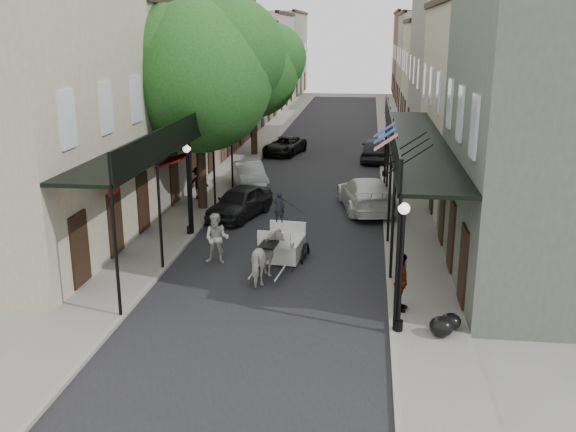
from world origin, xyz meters
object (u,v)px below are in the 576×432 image
(carriage, at_px, (285,229))
(lamppost_right_near, at_px, (401,266))
(tree_near, at_px, (207,70))
(pedestrian_sidewalk_left, at_px, (198,183))
(car_right_near, at_px, (366,194))
(car_left_mid, at_px, (249,175))
(car_right_far, at_px, (376,150))
(pedestrian_walking, at_px, (217,239))
(pedestrian_sidewalk_right, at_px, (401,282))
(horse, at_px, (268,258))
(lamppost_right_far, at_px, (386,143))
(lamppost_left, at_px, (188,188))
(tree_far, at_px, (259,68))
(car_left_near, at_px, (240,202))
(car_left_far, at_px, (284,146))

(carriage, bearing_deg, lamppost_right_near, -50.91)
(tree_near, bearing_deg, carriage, -54.71)
(pedestrian_sidewalk_left, height_order, car_right_near, pedestrian_sidewalk_left)
(lamppost_right_near, xyz_separation_m, car_right_near, (-1.02, 12.96, -1.27))
(car_left_mid, xyz_separation_m, car_right_far, (6.83, 8.27, 0.08))
(carriage, bearing_deg, car_right_near, 72.53)
(pedestrian_walking, bearing_deg, pedestrian_sidewalk_right, -28.37)
(pedestrian_walking, distance_m, car_right_near, 9.58)
(horse, relative_size, carriage, 0.71)
(car_left_mid, bearing_deg, pedestrian_walking, -105.45)
(lamppost_right_far, bearing_deg, car_left_mid, -155.75)
(pedestrian_sidewalk_left, distance_m, car_left_mid, 3.66)
(lamppost_left, height_order, pedestrian_sidewalk_left, lamppost_left)
(pedestrian_sidewalk_right, xyz_separation_m, car_left_mid, (-7.43, 15.31, -0.33))
(tree_far, bearing_deg, car_left_mid, -83.88)
(pedestrian_sidewalk_left, bearing_deg, carriage, 101.50)
(lamppost_left, bearing_deg, pedestrian_sidewalk_left, 101.38)
(carriage, bearing_deg, tree_near, 131.15)
(car_left_near, bearing_deg, lamppost_right_near, -42.07)
(tree_far, distance_m, lamppost_right_far, 11.05)
(lamppost_right_near, relative_size, car_left_far, 0.85)
(carriage, height_order, car_left_far, carriage)
(car_right_far, bearing_deg, carriage, 82.47)
(carriage, xyz_separation_m, car_left_far, (-2.71, 20.48, -0.46))
(lamppost_right_far, bearing_deg, lamppost_right_near, -90.00)
(car_left_mid, bearing_deg, carriage, -92.76)
(lamppost_left, height_order, pedestrian_walking, lamppost_left)
(lamppost_right_far, bearing_deg, lamppost_left, -124.35)
(lamppost_right_far, relative_size, pedestrian_sidewalk_right, 2.07)
(lamppost_right_far, bearing_deg, tree_near, -136.69)
(car_left_mid, height_order, car_left_far, car_left_mid)
(horse, bearing_deg, car_left_far, -78.06)
(horse, xyz_separation_m, car_right_near, (3.23, 9.42, -0.04))
(lamppost_right_near, xyz_separation_m, horse, (-4.25, 3.54, -1.23))
(car_right_far, bearing_deg, lamppost_right_far, 98.67)
(tree_near, distance_m, car_left_mid, 7.42)
(tree_far, distance_m, car_left_far, 5.49)
(lamppost_right_far, bearing_deg, pedestrian_sidewalk_right, -89.69)
(carriage, relative_size, car_left_near, 0.65)
(pedestrian_walking, relative_size, pedestrian_sidewalk_left, 1.18)
(pedestrian_walking, height_order, car_right_far, pedestrian_walking)
(car_left_mid, bearing_deg, horse, -97.07)
(pedestrian_sidewalk_left, bearing_deg, lamppost_left, 77.60)
(pedestrian_sidewalk_right, bearing_deg, car_right_near, 21.80)
(lamppost_right_far, xyz_separation_m, pedestrian_walking, (-6.35, -15.00, -1.11))
(lamppost_right_far, bearing_deg, tree_far, 143.49)
(pedestrian_walking, xyz_separation_m, car_right_near, (5.33, 7.96, -0.16))
(lamppost_left, height_order, carriage, lamppost_left)
(pedestrian_sidewalk_right, bearing_deg, tree_far, 35.08)
(lamppost_right_far, xyz_separation_m, pedestrian_sidewalk_left, (-9.34, -6.35, -1.13))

